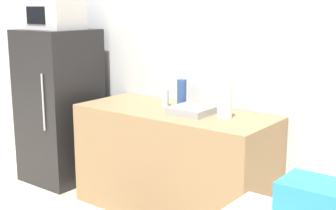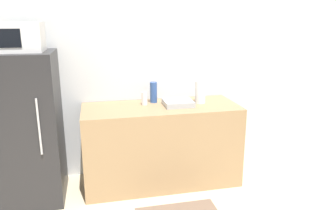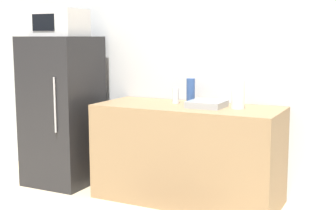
{
  "view_description": "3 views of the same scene",
  "coord_description": "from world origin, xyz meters",
  "px_view_note": "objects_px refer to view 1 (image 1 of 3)",
  "views": [
    {
      "loc": [
        2.23,
        -0.53,
        1.8
      ],
      "look_at": [
        0.33,
        1.95,
        1.14
      ],
      "focal_mm": 50.0,
      "sensor_mm": 36.0,
      "label": 1
    },
    {
      "loc": [
        -0.81,
        -0.9,
        1.89
      ],
      "look_at": [
        -0.15,
        2.02,
        1.09
      ],
      "focal_mm": 35.0,
      "sensor_mm": 36.0,
      "label": 2
    },
    {
      "loc": [
        1.63,
        -1.4,
        1.56
      ],
      "look_at": [
        0.12,
        1.72,
        1.06
      ],
      "focal_mm": 50.0,
      "sensor_mm": 36.0,
      "label": 3
    }
  ],
  "objects_px": {
    "paper_towel_roll": "(225,102)",
    "basket": "(322,207)",
    "bottle_short": "(165,98)",
    "microwave": "(55,15)",
    "bottle_tall": "(182,93)",
    "refrigerator": "(60,106)"
  },
  "relations": [
    {
      "from": "paper_towel_roll",
      "to": "bottle_short",
      "type": "bearing_deg",
      "value": 174.97
    },
    {
      "from": "bottle_short",
      "to": "bottle_tall",
      "type": "bearing_deg",
      "value": 35.21
    },
    {
      "from": "bottle_short",
      "to": "paper_towel_roll",
      "type": "height_order",
      "value": "paper_towel_roll"
    },
    {
      "from": "microwave",
      "to": "paper_towel_roll",
      "type": "height_order",
      "value": "microwave"
    },
    {
      "from": "refrigerator",
      "to": "microwave",
      "type": "height_order",
      "value": "microwave"
    },
    {
      "from": "bottle_tall",
      "to": "bottle_short",
      "type": "height_order",
      "value": "bottle_tall"
    },
    {
      "from": "bottle_tall",
      "to": "basket",
      "type": "height_order",
      "value": "basket"
    },
    {
      "from": "paper_towel_roll",
      "to": "basket",
      "type": "bearing_deg",
      "value": -51.58
    },
    {
      "from": "paper_towel_roll",
      "to": "bottle_tall",
      "type": "bearing_deg",
      "value": 164.82
    },
    {
      "from": "bottle_tall",
      "to": "bottle_short",
      "type": "relative_size",
      "value": 1.6
    },
    {
      "from": "paper_towel_roll",
      "to": "refrigerator",
      "type": "bearing_deg",
      "value": -177.04
    },
    {
      "from": "microwave",
      "to": "bottle_short",
      "type": "distance_m",
      "value": 1.46
    },
    {
      "from": "basket",
      "to": "paper_towel_roll",
      "type": "relative_size",
      "value": 1.01
    },
    {
      "from": "bottle_tall",
      "to": "bottle_short",
      "type": "distance_m",
      "value": 0.16
    },
    {
      "from": "refrigerator",
      "to": "paper_towel_roll",
      "type": "distance_m",
      "value": 1.93
    },
    {
      "from": "bottle_short",
      "to": "basket",
      "type": "bearing_deg",
      "value": -41.67
    },
    {
      "from": "refrigerator",
      "to": "bottle_short",
      "type": "height_order",
      "value": "refrigerator"
    },
    {
      "from": "refrigerator",
      "to": "microwave",
      "type": "xyz_separation_m",
      "value": [
        -0.0,
        -0.0,
        0.93
      ]
    },
    {
      "from": "bottle_short",
      "to": "refrigerator",
      "type": "bearing_deg",
      "value": -172.97
    },
    {
      "from": "microwave",
      "to": "bottle_tall",
      "type": "xyz_separation_m",
      "value": [
        1.38,
        0.24,
        -0.67
      ]
    },
    {
      "from": "microwave",
      "to": "basket",
      "type": "height_order",
      "value": "microwave"
    },
    {
      "from": "refrigerator",
      "to": "bottle_tall",
      "type": "xyz_separation_m",
      "value": [
        1.38,
        0.24,
        0.26
      ]
    }
  ]
}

